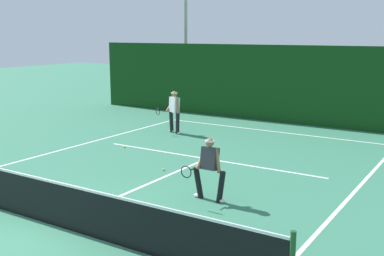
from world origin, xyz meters
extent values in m
plane|color=#357759|center=(0.00, 0.00, 0.00)|extent=(80.00, 80.00, 0.00)
cube|color=white|center=(0.00, 11.40, 0.00)|extent=(9.58, 0.10, 0.01)
cube|color=white|center=(0.00, 6.28, 0.00)|extent=(7.81, 0.10, 0.01)
cube|color=white|center=(0.00, 3.20, 0.00)|extent=(0.10, 6.40, 0.01)
cube|color=black|center=(0.00, 0.00, 0.46)|extent=(10.32, 0.02, 0.93)
cube|color=white|center=(0.00, 0.00, 0.95)|extent=(10.32, 0.03, 0.05)
cylinder|color=black|center=(2.31, 3.05, 0.38)|extent=(0.24, 0.14, 0.77)
cylinder|color=black|center=(1.67, 3.07, 0.38)|extent=(0.29, 0.14, 0.77)
ellipsoid|color=white|center=(2.31, 3.05, 0.04)|extent=(0.26, 0.12, 0.09)
ellipsoid|color=white|center=(1.67, 3.07, 0.04)|extent=(0.26, 0.12, 0.09)
cube|color=#2D3338|center=(1.99, 3.06, 1.03)|extent=(0.40, 0.30, 0.56)
cylinder|color=#9E704C|center=(2.21, 3.06, 1.01)|extent=(0.18, 0.09, 0.59)
cylinder|color=#9E704C|center=(1.77, 3.06, 1.01)|extent=(0.10, 0.48, 0.48)
sphere|color=#9E704C|center=(1.99, 3.06, 1.42)|extent=(0.20, 0.20, 0.20)
cylinder|color=white|center=(1.99, 3.06, 1.45)|extent=(0.23, 0.23, 0.04)
cylinder|color=black|center=(1.71, 2.82, 0.80)|extent=(0.04, 0.26, 0.03)
torus|color=black|center=(1.71, 2.48, 0.80)|extent=(0.29, 0.03, 0.29)
cylinder|color=black|center=(-2.89, 8.92, 0.42)|extent=(0.24, 0.22, 0.85)
cylinder|color=black|center=(-3.33, 9.11, 0.42)|extent=(0.25, 0.22, 0.85)
ellipsoid|color=white|center=(-2.89, 8.92, 0.04)|extent=(0.28, 0.21, 0.09)
ellipsoid|color=white|center=(-3.33, 9.11, 0.04)|extent=(0.28, 0.21, 0.09)
cube|color=silver|center=(-3.11, 9.01, 1.14)|extent=(0.51, 0.42, 0.61)
cylinder|color=#9E704C|center=(-2.89, 8.91, 1.12)|extent=(0.19, 0.16, 0.65)
cylinder|color=#9E704C|center=(-3.33, 9.11, 1.12)|extent=(0.29, 0.50, 0.56)
sphere|color=#9E704C|center=(-3.11, 9.01, 1.57)|extent=(0.23, 0.23, 0.23)
cylinder|color=white|center=(-3.11, 9.01, 1.61)|extent=(0.32, 0.32, 0.04)
cylinder|color=black|center=(-3.48, 8.90, 0.89)|extent=(0.14, 0.25, 0.03)
torus|color=black|center=(-3.62, 8.59, 0.89)|extent=(0.28, 0.14, 0.29)
sphere|color=#D1E033|center=(-0.38, 4.47, 0.03)|extent=(0.07, 0.07, 0.07)
sphere|color=#D1E033|center=(-3.18, 6.02, 0.03)|extent=(0.07, 0.07, 0.07)
cube|color=#103B14|center=(0.00, 13.48, 1.71)|extent=(20.86, 0.12, 3.42)
cylinder|color=#9EA39E|center=(-6.62, 15.22, 4.19)|extent=(0.18, 0.18, 8.38)
camera|label=1|loc=(7.45, -6.32, 3.94)|focal=44.49mm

